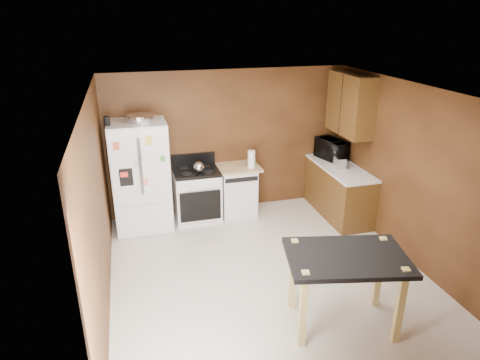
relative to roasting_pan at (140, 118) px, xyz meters
name	(u,v)px	position (x,y,z in m)	size (l,w,h in m)	color
floor	(267,273)	(1.49, -1.88, -1.85)	(4.50, 4.50, 0.00)	beige
ceiling	(272,92)	(1.49, -1.88, 0.65)	(4.50, 4.50, 0.00)	white
wall_back	(228,142)	(1.49, 0.37, -0.60)	(4.20, 4.20, 0.00)	#5A3617
wall_front	(358,295)	(1.49, -4.13, -0.60)	(4.20, 4.20, 0.00)	#5A3617
wall_left	(98,208)	(-0.61, -1.88, -0.60)	(4.50, 4.50, 0.00)	#5A3617
wall_right	(411,175)	(3.59, -1.88, -0.60)	(4.50, 4.50, 0.00)	#5A3617
roasting_pan	(140,118)	(0.00, 0.00, 0.00)	(0.42, 0.42, 0.11)	silver
pen_cup	(107,121)	(-0.49, -0.13, 0.01)	(0.09, 0.09, 0.13)	black
kettle	(199,167)	(0.87, -0.09, -0.86)	(0.18, 0.18, 0.18)	silver
paper_towel	(251,159)	(1.79, -0.05, -0.81)	(0.13, 0.13, 0.30)	white
green_canister	(253,161)	(1.86, 0.11, -0.91)	(0.10, 0.10, 0.11)	green
toaster	(340,162)	(3.23, -0.47, -0.86)	(0.16, 0.26, 0.19)	silver
microwave	(331,150)	(3.30, 0.01, -0.79)	(0.59, 0.40, 0.33)	black
refrigerator	(141,176)	(-0.06, -0.02, -0.95)	(0.90, 0.80, 1.80)	white
gas_range	(197,194)	(0.85, 0.04, -1.39)	(0.76, 0.68, 1.10)	white
dishwasher	(237,190)	(1.57, 0.07, -1.40)	(0.78, 0.63, 0.89)	white
right_cabinets	(342,165)	(3.32, -0.40, -0.95)	(0.63, 1.58, 2.45)	brown
island	(346,266)	(1.99, -3.08, -1.07)	(1.46, 1.12, 0.94)	black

